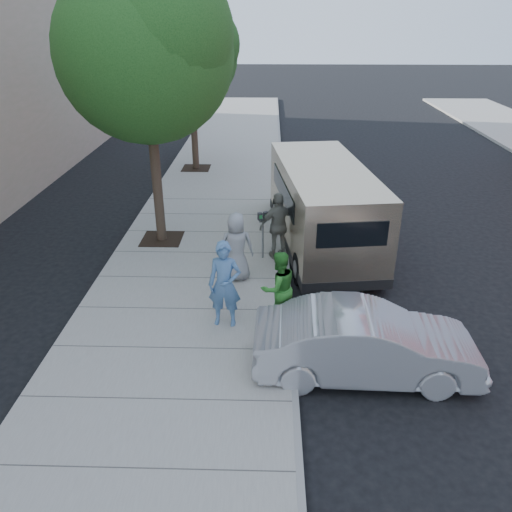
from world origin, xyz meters
The scene contains 12 objects.
ground centered at (0.00, 0.00, 0.00)m, with size 120.00×120.00×0.00m, color black.
sidewalk centered at (-1.00, 0.00, 0.07)m, with size 5.00×60.00×0.15m, color gray.
curb_face centered at (1.44, 0.00, 0.07)m, with size 0.12×60.00×0.16m, color gray.
tree_near centered at (-2.25, 2.40, 5.55)m, with size 4.62×4.60×7.53m.
tree_far centered at (-2.25, 10.00, 4.88)m, with size 3.92×3.80×6.49m.
parking_meter centered at (0.76, 1.22, 1.13)m, with size 0.29×0.20×1.35m.
van centered at (2.45, 2.37, 1.30)m, with size 2.99×6.85×2.46m.
sedan centered at (2.79, -3.51, 0.70)m, with size 1.48×4.25×1.40m, color #A7A9AE.
person_officer centered at (0.01, -2.07, 1.13)m, with size 0.71×0.47×1.95m, color #4E76A6.
person_green_shirt centered at (1.15, -1.95, 0.99)m, with size 0.82×0.64×1.68m, color #31872C.
person_gray_shirt centered at (0.12, 0.00, 1.04)m, with size 0.87×0.57×1.78m, color gray.
person_striped_polo centered at (1.20, 1.27, 1.09)m, with size 1.10×0.46×1.88m, color gray.
Camera 1 is at (0.93, -11.28, 6.34)m, focal length 35.00 mm.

